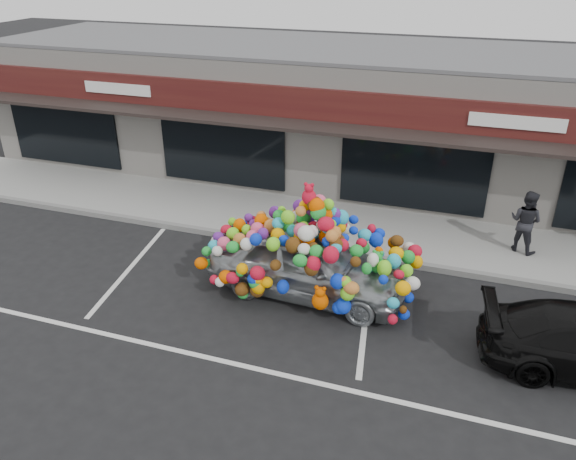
% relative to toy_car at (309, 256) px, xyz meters
% --- Properties ---
extents(ground, '(90.00, 90.00, 0.00)m').
position_rel_toy_car_xyz_m(ground, '(-1.34, -0.59, -0.95)').
color(ground, black).
rests_on(ground, ground).
extents(shop_building, '(24.00, 7.20, 4.31)m').
position_rel_toy_car_xyz_m(shop_building, '(-1.34, 7.85, 1.21)').
color(shop_building, silver).
rests_on(shop_building, ground).
extents(sidewalk, '(26.00, 3.00, 0.15)m').
position_rel_toy_car_xyz_m(sidewalk, '(-1.34, 3.41, -0.88)').
color(sidewalk, gray).
rests_on(sidewalk, ground).
extents(kerb, '(26.00, 0.18, 0.16)m').
position_rel_toy_car_xyz_m(kerb, '(-1.34, 1.91, -0.88)').
color(kerb, slate).
rests_on(kerb, ground).
extents(parking_stripe_left, '(0.73, 4.37, 0.01)m').
position_rel_toy_car_xyz_m(parking_stripe_left, '(-4.54, -0.39, -0.95)').
color(parking_stripe_left, silver).
rests_on(parking_stripe_left, ground).
extents(parking_stripe_mid, '(0.73, 4.37, 0.01)m').
position_rel_toy_car_xyz_m(parking_stripe_mid, '(1.46, -0.39, -0.95)').
color(parking_stripe_mid, silver).
rests_on(parking_stripe_mid, ground).
extents(lane_line, '(14.00, 0.12, 0.01)m').
position_rel_toy_car_xyz_m(lane_line, '(0.66, -2.89, -0.95)').
color(lane_line, silver).
rests_on(lane_line, ground).
extents(toy_car, '(3.27, 4.94, 2.81)m').
position_rel_toy_car_xyz_m(toy_car, '(0.00, 0.00, 0.00)').
color(toy_car, gray).
rests_on(toy_car, ground).
extents(pedestrian_b, '(1.00, 0.92, 1.65)m').
position_rel_toy_car_xyz_m(pedestrian_b, '(4.71, 3.44, 0.02)').
color(pedestrian_b, black).
rests_on(pedestrian_b, sidewalk).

